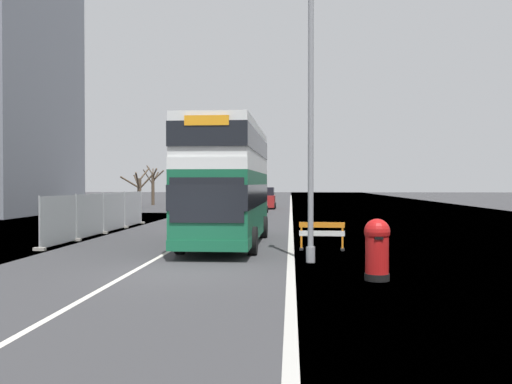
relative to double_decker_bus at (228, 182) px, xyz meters
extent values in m
cube|color=#38383A|center=(-0.58, -7.04, -2.63)|extent=(140.00, 280.00, 0.10)
cube|color=#B2AFA8|center=(2.59, -7.04, -2.58)|extent=(0.24, 196.00, 0.01)
cube|color=silver|center=(-1.91, -7.04, -2.58)|extent=(0.16, 168.00, 0.01)
cube|color=#145638|center=(0.00, 0.01, -0.92)|extent=(2.75, 10.26, 2.62)
cube|color=silver|center=(0.00, 0.01, 0.59)|extent=(2.75, 10.26, 0.40)
cube|color=silver|center=(0.00, 0.01, 1.53)|extent=(2.72, 10.15, 1.47)
cube|color=black|center=(0.00, 0.01, -0.52)|extent=(2.78, 10.36, 0.84)
cube|color=black|center=(0.00, 0.01, 1.53)|extent=(2.76, 10.31, 0.81)
cube|color=black|center=(-0.08, -5.12, -0.59)|extent=(2.39, 0.10, 1.44)
cube|color=orange|center=(-0.08, -5.12, 1.94)|extent=(1.43, 0.08, 0.32)
cube|color=#145638|center=(0.00, 0.01, -2.05)|extent=(2.78, 10.36, 0.36)
cylinder|color=black|center=(-1.35, -3.14, -2.08)|extent=(0.31, 1.00, 1.00)
cylinder|color=black|center=(1.25, -3.18, -2.08)|extent=(0.31, 1.00, 1.00)
cylinder|color=black|center=(-1.26, 2.84, -2.08)|extent=(0.31, 1.00, 1.00)
cylinder|color=black|center=(1.34, 2.80, -2.08)|extent=(0.31, 1.00, 1.00)
cylinder|color=gray|center=(3.21, -4.85, 1.95)|extent=(0.18, 0.18, 9.06)
cylinder|color=gray|center=(3.21, -4.85, -2.33)|extent=(0.29, 0.29, 0.50)
cylinder|color=black|center=(4.82, -7.88, -2.49)|extent=(0.65, 0.65, 0.18)
cylinder|color=#B71414|center=(4.82, -7.88, -1.85)|extent=(0.60, 0.60, 1.09)
sphere|color=#B71414|center=(4.82, -7.88, -1.31)|extent=(0.67, 0.67, 0.67)
cube|color=black|center=(4.82, -8.19, -1.45)|extent=(0.22, 0.03, 0.07)
cube|color=orange|center=(3.75, -1.66, -1.62)|extent=(1.71, 0.14, 0.20)
cube|color=white|center=(3.75, -1.66, -1.94)|extent=(1.71, 0.14, 0.20)
cube|color=orange|center=(2.98, -1.63, -2.10)|extent=(0.07, 0.07, 0.95)
cube|color=black|center=(2.98, -1.63, -2.54)|extent=(0.16, 0.44, 0.08)
cube|color=orange|center=(4.52, -1.69, -2.10)|extent=(0.07, 0.07, 0.95)
cube|color=black|center=(4.52, -1.69, -2.54)|extent=(0.16, 0.44, 0.08)
cube|color=#A8AAAD|center=(-6.81, -0.81, -1.54)|extent=(0.04, 3.26, 1.97)
cube|color=#A8AAAD|center=(-6.81, 2.59, -1.54)|extent=(0.04, 3.26, 1.97)
cube|color=#A8AAAD|center=(-6.81, 5.99, -1.54)|extent=(0.04, 3.26, 1.97)
cube|color=#A8AAAD|center=(-6.81, 9.39, -1.54)|extent=(0.04, 3.26, 1.97)
cylinder|color=#939699|center=(-6.81, -2.51, -1.54)|extent=(0.06, 0.06, 2.07)
cube|color=gray|center=(-6.81, -2.51, -2.52)|extent=(0.44, 0.20, 0.12)
cylinder|color=#939699|center=(-6.81, 0.89, -1.54)|extent=(0.06, 0.06, 2.07)
cube|color=gray|center=(-6.81, 0.89, -2.52)|extent=(0.44, 0.20, 0.12)
cylinder|color=#939699|center=(-6.81, 4.29, -1.54)|extent=(0.06, 0.06, 2.07)
cube|color=gray|center=(-6.81, 4.29, -2.52)|extent=(0.44, 0.20, 0.12)
cylinder|color=#939699|center=(-6.81, 7.69, -1.54)|extent=(0.06, 0.06, 2.07)
cube|color=gray|center=(-6.81, 7.69, -2.52)|extent=(0.44, 0.20, 0.12)
cylinder|color=#939699|center=(-6.81, 11.09, -1.54)|extent=(0.06, 0.06, 2.07)
cube|color=gray|center=(-6.81, 11.09, -2.52)|extent=(0.44, 0.20, 0.12)
cube|color=silver|center=(-0.61, 16.06, -1.75)|extent=(1.70, 3.87, 1.30)
cube|color=black|center=(-0.61, 16.06, -0.70)|extent=(1.56, 2.13, 0.79)
cylinder|color=black|center=(0.24, 17.26, -2.28)|extent=(0.20, 0.60, 0.60)
cylinder|color=black|center=(-1.46, 17.26, -2.28)|extent=(0.20, 0.60, 0.60)
cylinder|color=black|center=(0.24, 14.86, -2.28)|extent=(0.20, 0.60, 0.60)
cylinder|color=black|center=(-1.46, 14.86, -2.28)|extent=(0.20, 0.60, 0.60)
cube|color=silver|center=(-0.41, 22.86, -1.78)|extent=(1.84, 3.88, 1.24)
cube|color=black|center=(-0.41, 22.86, -0.83)|extent=(1.69, 2.13, 0.65)
cylinder|color=black|center=(0.51, 24.06, -2.28)|extent=(0.20, 0.60, 0.60)
cylinder|color=black|center=(-1.33, 24.06, -2.28)|extent=(0.20, 0.60, 0.60)
cylinder|color=black|center=(0.51, 21.65, -2.28)|extent=(0.20, 0.60, 0.60)
cylinder|color=black|center=(-1.33, 21.65, -2.28)|extent=(0.20, 0.60, 0.60)
cube|color=maroon|center=(0.05, 31.36, -1.82)|extent=(1.84, 3.93, 1.15)
cube|color=black|center=(0.05, 31.36, -0.84)|extent=(1.69, 2.16, 0.80)
cylinder|color=black|center=(0.97, 32.58, -2.28)|extent=(0.20, 0.60, 0.60)
cylinder|color=black|center=(-0.87, 32.58, -2.28)|extent=(0.20, 0.60, 0.60)
cylinder|color=black|center=(0.97, 30.14, -2.28)|extent=(0.20, 0.60, 0.60)
cylinder|color=black|center=(-0.87, 30.14, -2.28)|extent=(0.20, 0.60, 0.60)
cylinder|color=#4C3D2D|center=(-12.74, 31.29, -1.06)|extent=(0.41, 0.41, 3.04)
cylinder|color=#4C3D2D|center=(-12.02, 31.33, 0.16)|extent=(1.57, 0.25, 1.66)
cylinder|color=#4C3D2D|center=(-12.39, 31.87, 0.89)|extent=(0.89, 1.33, 1.38)
cylinder|color=#4C3D2D|center=(-13.12, 31.69, 0.13)|extent=(0.96, 0.99, 1.43)
cylinder|color=#4C3D2D|center=(-13.59, 30.88, 0.06)|extent=(1.85, 1.00, 1.28)
cylinder|color=#4C3D2D|center=(-12.71, 30.58, 0.19)|extent=(0.24, 1.56, 1.78)
cylinder|color=#4C3D2D|center=(-13.51, 39.58, -0.70)|extent=(0.36, 0.36, 3.76)
cylinder|color=#4C3D2D|center=(-12.85, 39.43, 0.85)|extent=(1.48, 0.50, 1.30)
cylinder|color=#4C3D2D|center=(-13.30, 39.96, 0.64)|extent=(0.64, 0.95, 1.38)
cylinder|color=#4C3D2D|center=(-13.67, 40.22, 1.31)|extent=(0.45, 1.36, 0.88)
cylinder|color=#4C3D2D|center=(-13.90, 39.70, 1.51)|extent=(0.92, 0.40, 1.14)
cylinder|color=#4C3D2D|center=(-13.94, 39.06, 0.68)|extent=(1.00, 1.19, 1.81)
cylinder|color=#4C3D2D|center=(-13.19, 39.16, 1.17)|extent=(0.87, 1.06, 1.11)
camera|label=1|loc=(2.59, -21.89, -0.06)|focal=37.54mm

